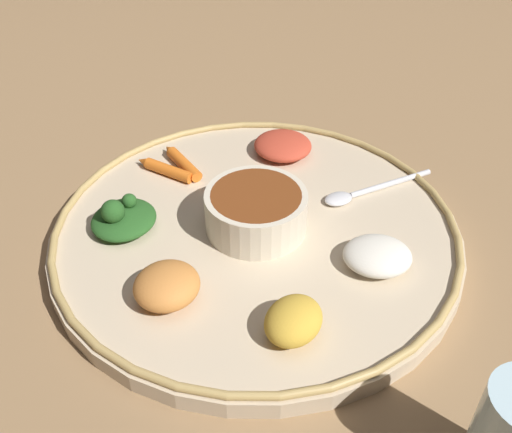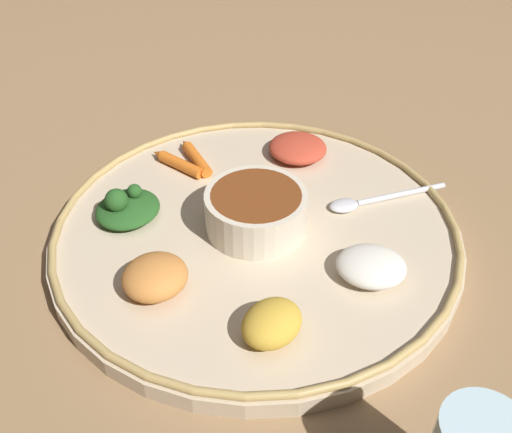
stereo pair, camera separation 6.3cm
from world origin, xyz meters
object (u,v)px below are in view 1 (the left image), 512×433
Objects in this scene: greens_pile at (123,218)px; carrot_outer at (165,169)px; carrot_near_spoon at (182,162)px; center_bowl at (256,210)px; spoon at (361,192)px.

carrot_outer is at bearing 101.03° from greens_pile.
center_bowl is at bearing -23.18° from carrot_near_spoon.
center_bowl reaches higher than carrot_near_spoon.
center_bowl is 0.14m from greens_pile.
carrot_near_spoon is at bearing 156.82° from center_bowl.
spoon is at bearing 54.16° from center_bowl.
center_bowl reaches higher than spoon.
carrot_outer is at bearing -161.75° from spoon.
center_bowl reaches higher than carrot_outer.
carrot_near_spoon is (-0.14, 0.06, -0.02)m from center_bowl.
center_bowl is 1.39× the size of carrot_near_spoon.
carrot_near_spoon is at bearing 94.97° from greens_pile.
center_bowl is 0.86× the size of spoon.
carrot_outer is (-0.23, -0.07, 0.00)m from spoon.
greens_pile is at bearing -78.97° from carrot_outer.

